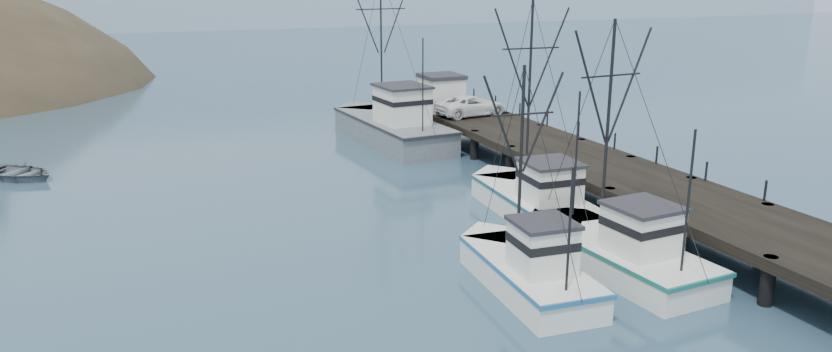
{
  "coord_description": "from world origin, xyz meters",
  "views": [
    {
      "loc": [
        -11.15,
        -18.2,
        12.47
      ],
      "look_at": [
        2.59,
        15.13,
        2.5
      ],
      "focal_mm": 32.0,
      "sensor_mm": 36.0,
      "label": 1
    }
  ],
  "objects_px": {
    "motorboat": "(18,178)",
    "pickup_truck": "(471,106)",
    "pier_shed": "(441,92)",
    "trawler_far": "(534,200)",
    "trawler_near": "(615,250)",
    "trawler_mid": "(526,269)",
    "pier": "(593,166)",
    "work_vessel": "(390,126)"
  },
  "relations": [
    {
      "from": "motorboat",
      "to": "pickup_truck",
      "type": "bearing_deg",
      "value": -48.25
    },
    {
      "from": "pier_shed",
      "to": "motorboat",
      "type": "xyz_separation_m",
      "value": [
        -29.67,
        -1.57,
        -3.42
      ]
    },
    {
      "from": "pier_shed",
      "to": "trawler_far",
      "type": "bearing_deg",
      "value": -100.26
    },
    {
      "from": "trawler_near",
      "to": "trawler_far",
      "type": "height_order",
      "value": "trawler_far"
    },
    {
      "from": "trawler_mid",
      "to": "pier_shed",
      "type": "xyz_separation_m",
      "value": [
        8.87,
        28.06,
        2.6
      ]
    },
    {
      "from": "pier",
      "to": "trawler_mid",
      "type": "xyz_separation_m",
      "value": [
        -10.37,
        -10.06,
        -0.87
      ]
    },
    {
      "from": "pickup_truck",
      "to": "motorboat",
      "type": "distance_m",
      "value": 30.95
    },
    {
      "from": "pickup_truck",
      "to": "pier_shed",
      "type": "bearing_deg",
      "value": 14.15
    },
    {
      "from": "trawler_far",
      "to": "trawler_mid",
      "type": "bearing_deg",
      "value": -123.1
    },
    {
      "from": "trawler_mid",
      "to": "pickup_truck",
      "type": "distance_m",
      "value": 27.08
    },
    {
      "from": "trawler_far",
      "to": "motorboat",
      "type": "bearing_deg",
      "value": 144.69
    },
    {
      "from": "work_vessel",
      "to": "trawler_mid",
      "type": "bearing_deg",
      "value": -99.01
    },
    {
      "from": "trawler_near",
      "to": "pier",
      "type": "bearing_deg",
      "value": 59.46
    },
    {
      "from": "trawler_mid",
      "to": "trawler_far",
      "type": "height_order",
      "value": "trawler_far"
    },
    {
      "from": "pier_shed",
      "to": "trawler_near",
      "type": "bearing_deg",
      "value": -98.62
    },
    {
      "from": "pier_shed",
      "to": "trawler_mid",
      "type": "bearing_deg",
      "value": -107.54
    },
    {
      "from": "trawler_far",
      "to": "work_vessel",
      "type": "xyz_separation_m",
      "value": [
        -0.91,
        19.3,
        0.41
      ]
    },
    {
      "from": "trawler_mid",
      "to": "pier_shed",
      "type": "distance_m",
      "value": 29.54
    },
    {
      "from": "trawler_far",
      "to": "pier",
      "type": "bearing_deg",
      "value": 21.46
    },
    {
      "from": "trawler_near",
      "to": "pickup_truck",
      "type": "bearing_deg",
      "value": 77.83
    },
    {
      "from": "trawler_near",
      "to": "work_vessel",
      "type": "xyz_separation_m",
      "value": [
        -0.34,
        26.93,
        0.41
      ]
    },
    {
      "from": "trawler_near",
      "to": "work_vessel",
      "type": "relative_size",
      "value": 0.72
    },
    {
      "from": "pier",
      "to": "trawler_far",
      "type": "height_order",
      "value": "trawler_far"
    },
    {
      "from": "trawler_near",
      "to": "motorboat",
      "type": "height_order",
      "value": "trawler_near"
    },
    {
      "from": "trawler_near",
      "to": "trawler_mid",
      "type": "relative_size",
      "value": 1.17
    },
    {
      "from": "trawler_far",
      "to": "motorboat",
      "type": "xyz_separation_m",
      "value": [
        -26.04,
        18.45,
        -0.82
      ]
    },
    {
      "from": "trawler_mid",
      "to": "motorboat",
      "type": "xyz_separation_m",
      "value": [
        -20.8,
        26.49,
        -0.82
      ]
    },
    {
      "from": "trawler_far",
      "to": "work_vessel",
      "type": "distance_m",
      "value": 19.33
    },
    {
      "from": "pickup_truck",
      "to": "work_vessel",
      "type": "bearing_deg",
      "value": 61.62
    },
    {
      "from": "pier",
      "to": "pickup_truck",
      "type": "height_order",
      "value": "pickup_truck"
    },
    {
      "from": "motorboat",
      "to": "work_vessel",
      "type": "bearing_deg",
      "value": -43.72
    },
    {
      "from": "trawler_near",
      "to": "pickup_truck",
      "type": "distance_m",
      "value": 25.33
    },
    {
      "from": "trawler_far",
      "to": "motorboat",
      "type": "height_order",
      "value": "trawler_far"
    },
    {
      "from": "trawler_mid",
      "to": "trawler_far",
      "type": "bearing_deg",
      "value": 56.9
    },
    {
      "from": "pier",
      "to": "motorboat",
      "type": "relative_size",
      "value": 8.31
    },
    {
      "from": "work_vessel",
      "to": "motorboat",
      "type": "relative_size",
      "value": 2.88
    },
    {
      "from": "motorboat",
      "to": "pier",
      "type": "bearing_deg",
      "value": -73.46
    },
    {
      "from": "work_vessel",
      "to": "trawler_far",
      "type": "bearing_deg",
      "value": -87.3
    },
    {
      "from": "trawler_mid",
      "to": "pickup_truck",
      "type": "xyz_separation_m",
      "value": [
        10.0,
        25.1,
        1.94
      ]
    },
    {
      "from": "trawler_near",
      "to": "pier_shed",
      "type": "distance_m",
      "value": 28.08
    },
    {
      "from": "work_vessel",
      "to": "motorboat",
      "type": "height_order",
      "value": "work_vessel"
    },
    {
      "from": "work_vessel",
      "to": "pier_shed",
      "type": "bearing_deg",
      "value": 8.96
    }
  ]
}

